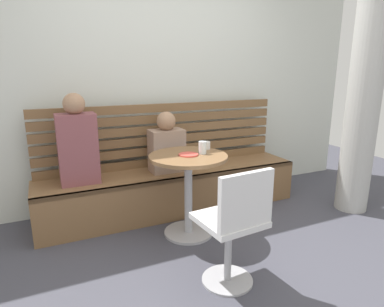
% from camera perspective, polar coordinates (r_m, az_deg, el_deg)
% --- Properties ---
extents(ground, '(8.00, 8.00, 0.00)m').
position_cam_1_polar(ground, '(2.62, 7.18, -19.43)').
color(ground, '#42424C').
extents(back_wall, '(5.20, 0.10, 2.90)m').
position_cam_1_polar(back_wall, '(3.67, -6.11, 14.24)').
color(back_wall, silver).
rests_on(back_wall, ground).
extents(concrete_pillar, '(0.32, 0.32, 2.80)m').
position_cam_1_polar(concrete_pillar, '(3.72, 28.03, 11.92)').
color(concrete_pillar, '#B2B2AD').
rests_on(concrete_pillar, ground).
extents(booth_bench, '(2.70, 0.52, 0.44)m').
position_cam_1_polar(booth_bench, '(3.48, -3.21, -6.40)').
color(booth_bench, brown).
rests_on(booth_bench, ground).
extents(booth_backrest, '(2.65, 0.04, 0.67)m').
position_cam_1_polar(booth_backrest, '(3.54, -4.78, 3.33)').
color(booth_backrest, brown).
rests_on(booth_backrest, booth_bench).
extents(cafe_table, '(0.68, 0.68, 0.74)m').
position_cam_1_polar(cafe_table, '(2.88, -0.65, -4.53)').
color(cafe_table, '#ADADB2').
rests_on(cafe_table, ground).
extents(white_chair, '(0.43, 0.43, 0.85)m').
position_cam_1_polar(white_chair, '(2.23, 7.42, -12.07)').
color(white_chair, '#ADADB2').
rests_on(white_chair, ground).
extents(person_adult, '(0.34, 0.22, 0.82)m').
position_cam_1_polar(person_adult, '(3.12, -19.25, 1.65)').
color(person_adult, brown).
rests_on(person_adult, booth_bench).
extents(person_child_left, '(0.34, 0.22, 0.61)m').
position_cam_1_polar(person_child_left, '(3.33, -4.43, 1.39)').
color(person_child_left, '#9E7F6B').
rests_on(person_child_left, booth_bench).
extents(cup_water_clear, '(0.07, 0.07, 0.11)m').
position_cam_1_polar(cup_water_clear, '(2.85, 1.82, 1.03)').
color(cup_water_clear, white).
rests_on(cup_water_clear, cafe_table).
extents(cup_ceramic_white, '(0.08, 0.08, 0.07)m').
position_cam_1_polar(cup_ceramic_white, '(3.03, 2.42, 1.42)').
color(cup_ceramic_white, white).
rests_on(cup_ceramic_white, cafe_table).
extents(plate_small, '(0.17, 0.17, 0.01)m').
position_cam_1_polar(plate_small, '(2.81, -0.62, -0.18)').
color(plate_small, '#DB4C42').
rests_on(plate_small, cafe_table).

